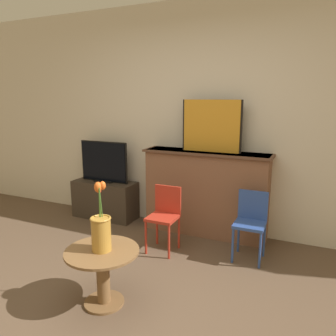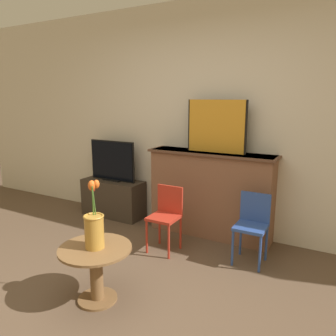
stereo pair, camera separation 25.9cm
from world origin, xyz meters
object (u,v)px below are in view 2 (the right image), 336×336
(tv_monitor, at_px, (112,161))
(chair_blue, at_px, (252,222))
(painting, at_px, (216,126))
(vase_tulips, at_px, (94,227))
(chair_red, at_px, (166,213))

(tv_monitor, relative_size, chair_blue, 1.02)
(painting, height_order, chair_blue, painting)
(vase_tulips, bearing_deg, painting, 78.19)
(chair_red, distance_m, vase_tulips, 1.09)
(tv_monitor, bearing_deg, chair_red, -25.78)
(tv_monitor, height_order, chair_red, tv_monitor)
(tv_monitor, xyz_separation_m, vase_tulips, (1.11, -1.62, -0.14))
(painting, xyz_separation_m, chair_red, (-0.31, -0.59, -0.88))
(painting, distance_m, tv_monitor, 1.55)
(chair_red, bearing_deg, painting, 62.65)
(painting, relative_size, chair_red, 1.00)
(painting, bearing_deg, chair_blue, -36.22)
(painting, xyz_separation_m, vase_tulips, (-0.35, -1.66, -0.67))
(tv_monitor, xyz_separation_m, chair_blue, (2.01, -0.37, -0.36))
(chair_red, xyz_separation_m, chair_blue, (0.87, 0.18, 0.00))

